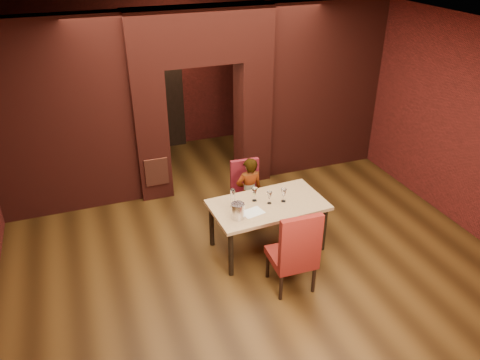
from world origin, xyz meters
The scene contains 23 objects.
floor centered at (0.00, 0.00, 0.00)m, with size 8.00×8.00×0.00m, color #442A11.
ceiling centered at (0.00, 0.00, 3.20)m, with size 7.00×8.00×0.04m, color silver.
wall_back centered at (0.00, 4.00, 1.60)m, with size 7.00×0.04×3.20m, color maroon.
wall_right centered at (3.50, 0.00, 1.60)m, with size 0.04×8.00×3.20m, color maroon.
pillar_left centered at (-0.95, 2.00, 1.15)m, with size 0.55×0.55×2.30m, color maroon.
pillar_right centered at (0.95, 2.00, 1.15)m, with size 0.55×0.55×2.30m, color maroon.
lintel centered at (0.00, 2.00, 2.75)m, with size 2.45×0.55×0.90m, color maroon.
wing_wall_left centered at (-2.36, 2.00, 1.60)m, with size 2.27×0.35×3.20m, color maroon.
wing_wall_right centered at (2.36, 2.00, 1.60)m, with size 2.27×0.35×3.20m, color maroon.
vent_panel centered at (-0.95, 1.71, 0.55)m, with size 0.40×0.03×0.50m, color #9E442D.
rear_door centered at (-0.40, 3.94, 1.05)m, with size 0.90×0.08×2.10m, color black.
rear_door_frame centered at (-0.40, 3.90, 1.05)m, with size 1.02×0.04×2.22m, color black.
dining_table centered at (0.30, -0.26, 0.39)m, with size 1.66×0.93×0.78m, color tan.
chair_far centered at (0.30, 0.52, 0.51)m, with size 0.47×0.47×1.03m, color maroon.
chair_near centered at (0.27, -1.15, 0.61)m, with size 0.56×0.56×1.23m, color maroon.
person_seated centered at (0.28, 0.42, 0.60)m, with size 0.44×0.29×1.20m, color beige.
wine_glass_a centered at (0.15, -0.12, 0.88)m, with size 0.09×0.09×0.21m, color white, non-canonical shape.
wine_glass_b centered at (0.32, -0.26, 0.87)m, with size 0.08×0.08×0.19m, color silver, non-canonical shape.
wine_glass_c centered at (0.54, -0.29, 0.88)m, with size 0.09×0.09×0.21m, color white, non-canonical shape.
tasting_sheet centered at (0.01, -0.41, 0.78)m, with size 0.30×0.22×0.00m, color white.
wine_bucket centered at (-0.24, -0.47, 0.89)m, with size 0.19×0.19×0.23m, color silver.
water_bottle centered at (-0.20, -0.17, 0.92)m, with size 0.07×0.07×0.30m, color white.
potted_plant centered at (1.17, 0.64, 0.23)m, with size 0.42×0.36×0.47m, color #336E2C.
Camera 1 is at (-2.08, -5.55, 4.33)m, focal length 35.00 mm.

